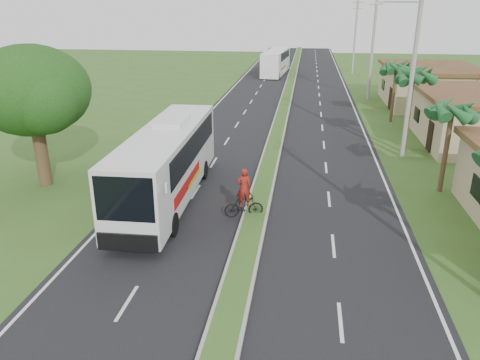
# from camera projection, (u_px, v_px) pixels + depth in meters

# --- Properties ---
(ground) EXTENTS (180.00, 180.00, 0.00)m
(ground) POSITION_uv_depth(u_px,v_px,m) (230.00, 313.00, 15.13)
(ground) COLOR #38541F
(ground) RESTS_ON ground
(road_asphalt) EXTENTS (14.00, 160.00, 0.02)m
(road_asphalt) POSITION_uv_depth(u_px,v_px,m) (275.00, 143.00, 33.66)
(road_asphalt) COLOR black
(road_asphalt) RESTS_ON ground
(median_strip) EXTENTS (1.20, 160.00, 0.18)m
(median_strip) POSITION_uv_depth(u_px,v_px,m) (275.00, 142.00, 33.63)
(median_strip) COLOR gray
(median_strip) RESTS_ON ground
(lane_edge_left) EXTENTS (0.12, 160.00, 0.01)m
(lane_edge_left) POSITION_uv_depth(u_px,v_px,m) (184.00, 140.00, 34.55)
(lane_edge_left) COLOR silver
(lane_edge_left) RESTS_ON ground
(lane_edge_right) EXTENTS (0.12, 160.00, 0.01)m
(lane_edge_right) POSITION_uv_depth(u_px,v_px,m) (370.00, 147.00, 32.78)
(lane_edge_right) COLOR silver
(lane_edge_right) RESTS_ON ground
(shop_mid) EXTENTS (7.60, 10.60, 3.67)m
(shop_mid) POSITION_uv_depth(u_px,v_px,m) (475.00, 118.00, 33.03)
(shop_mid) COLOR tan
(shop_mid) RESTS_ON ground
(shop_far) EXTENTS (8.60, 11.60, 3.82)m
(shop_far) POSITION_uv_depth(u_px,v_px,m) (429.00, 85.00, 45.98)
(shop_far) COLOR tan
(shop_far) RESTS_ON ground
(palm_verge_b) EXTENTS (2.40, 2.40, 5.05)m
(palm_verge_b) POSITION_uv_depth(u_px,v_px,m) (452.00, 111.00, 23.48)
(palm_verge_b) COLOR #473321
(palm_verge_b) RESTS_ON ground
(palm_verge_c) EXTENTS (2.40, 2.40, 5.85)m
(palm_verge_c) POSITION_uv_depth(u_px,v_px,m) (414.00, 75.00, 29.78)
(palm_verge_c) COLOR #473321
(palm_verge_c) RESTS_ON ground
(palm_verge_d) EXTENTS (2.40, 2.40, 5.25)m
(palm_verge_d) POSITION_uv_depth(u_px,v_px,m) (397.00, 67.00, 38.26)
(palm_verge_d) COLOR #473321
(palm_verge_d) RESTS_ON ground
(shade_tree) EXTENTS (6.30, 6.00, 7.54)m
(shade_tree) POSITION_uv_depth(u_px,v_px,m) (30.00, 94.00, 24.24)
(shade_tree) COLOR #473321
(shade_tree) RESTS_ON ground
(utility_pole_b) EXTENTS (3.20, 0.28, 12.00)m
(utility_pole_b) POSITION_uv_depth(u_px,v_px,m) (414.00, 59.00, 28.50)
(utility_pole_b) COLOR gray
(utility_pole_b) RESTS_ON ground
(utility_pole_c) EXTENTS (1.60, 0.28, 11.00)m
(utility_pole_c) POSITION_uv_depth(u_px,v_px,m) (373.00, 44.00, 47.24)
(utility_pole_c) COLOR gray
(utility_pole_c) RESTS_ON ground
(utility_pole_d) EXTENTS (1.60, 0.28, 10.50)m
(utility_pole_d) POSITION_uv_depth(u_px,v_px,m) (355.00, 35.00, 65.87)
(utility_pole_d) COLOR gray
(utility_pole_d) RESTS_ON ground
(coach_bus_main) EXTENTS (2.87, 12.29, 3.95)m
(coach_bus_main) POSITION_uv_depth(u_px,v_px,m) (168.00, 159.00, 23.18)
(coach_bus_main) COLOR silver
(coach_bus_main) RESTS_ON ground
(coach_bus_far) EXTENTS (3.42, 11.61, 3.33)m
(coach_bus_far) POSITION_uv_depth(u_px,v_px,m) (276.00, 61.00, 66.30)
(coach_bus_far) COLOR white
(coach_bus_far) RESTS_ON ground
(motorcyclist) EXTENTS (1.89, 0.96, 2.40)m
(motorcyclist) POSITION_uv_depth(u_px,v_px,m) (244.00, 200.00, 21.64)
(motorcyclist) COLOR black
(motorcyclist) RESTS_ON ground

